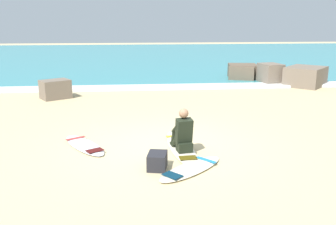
{
  "coord_description": "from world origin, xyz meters",
  "views": [
    {
      "loc": [
        -0.69,
        -8.11,
        2.87
      ],
      "look_at": [
        0.18,
        1.02,
        0.55
      ],
      "focal_mm": 39.29,
      "sensor_mm": 36.0,
      "label": 1
    }
  ],
  "objects": [
    {
      "name": "rock_outcrop_distant",
      "position": [
        5.73,
        8.33,
        0.41
      ],
      "size": [
        4.27,
        3.89,
        0.94
      ],
      "color": "brown",
      "rests_on": "ground"
    },
    {
      "name": "breaking_foam",
      "position": [
        0.0,
        7.47,
        0.06
      ],
      "size": [
        80.0,
        0.9,
        0.11
      ],
      "primitive_type": "cube",
      "color": "white",
      "rests_on": "ground"
    },
    {
      "name": "shoreline_rock",
      "position": [
        -3.6,
        5.75,
        0.35
      ],
      "size": [
        1.25,
        1.16,
        0.7
      ],
      "primitive_type": "cube",
      "rotation": [
        0.0,
        0.0,
        0.55
      ],
      "color": "#756656",
      "rests_on": "ground"
    },
    {
      "name": "surfboard_main",
      "position": [
        0.36,
        -0.18,
        0.04
      ],
      "size": [
        0.67,
        2.53,
        0.08
      ],
      "color": "#EFE5C6",
      "rests_on": "ground"
    },
    {
      "name": "beach_bag",
      "position": [
        -0.25,
        -1.32,
        0.16
      ],
      "size": [
        0.45,
        0.54,
        0.32
      ],
      "primitive_type": "cube",
      "rotation": [
        0.0,
        0.0,
        -0.2
      ],
      "color": "#232328",
      "rests_on": "ground"
    },
    {
      "name": "ground_plane",
      "position": [
        0.0,
        0.0,
        0.0
      ],
      "size": [
        80.0,
        80.0,
        0.0
      ],
      "primitive_type": "plane",
      "color": "#CCB584"
    },
    {
      "name": "sea",
      "position": [
        0.0,
        21.17,
        0.05
      ],
      "size": [
        80.0,
        28.0,
        0.1
      ],
      "primitive_type": "cube",
      "color": "teal",
      "rests_on": "ground"
    },
    {
      "name": "surfboard_spare_near",
      "position": [
        -1.86,
        0.15,
        0.04
      ],
      "size": [
        1.36,
        1.8,
        0.08
      ],
      "color": "silver",
      "rests_on": "ground"
    },
    {
      "name": "surfboard_spare_far",
      "position": [
        0.4,
        -1.46,
        0.04
      ],
      "size": [
        1.64,
        1.55,
        0.08
      ],
      "color": "#EFE5C6",
      "rests_on": "ground"
    },
    {
      "name": "surfer_seated",
      "position": [
        0.37,
        -0.47,
        0.44
      ],
      "size": [
        0.46,
        0.75,
        0.95
      ],
      "color": "black",
      "rests_on": "surfboard_main"
    }
  ]
}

